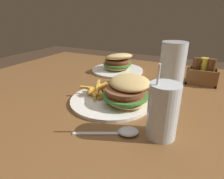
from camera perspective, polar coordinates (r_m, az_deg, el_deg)
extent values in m
cube|color=brown|center=(0.66, 0.99, -3.81)|extent=(1.38, 1.12, 0.03)
cylinder|color=brown|center=(1.49, -12.48, -3.73)|extent=(0.08, 0.08, 0.68)
cylinder|color=white|center=(0.62, 0.00, -3.32)|extent=(0.27, 0.27, 0.01)
ellipsoid|color=#DBB770|center=(0.58, 4.03, -3.18)|extent=(0.16, 0.15, 0.02)
cylinder|color=#428438|center=(0.58, 4.07, -1.81)|extent=(0.18, 0.18, 0.01)
cylinder|color=red|center=(0.57, 4.09, -1.12)|extent=(0.15, 0.15, 0.01)
cylinder|color=brown|center=(0.57, 4.11, -0.20)|extent=(0.16, 0.16, 0.01)
ellipsoid|color=#DBB770|center=(0.57, 5.32, 2.21)|extent=(0.17, 0.15, 0.05)
cube|color=gold|center=(0.67, -1.88, 0.11)|extent=(0.07, 0.03, 0.02)
cube|color=gold|center=(0.63, -4.35, 0.63)|extent=(0.04, 0.07, 0.03)
cube|color=gold|center=(0.63, -0.83, -1.31)|extent=(0.05, 0.08, 0.02)
cube|color=gold|center=(0.64, -4.35, 0.65)|extent=(0.04, 0.08, 0.02)
cube|color=gold|center=(0.65, -2.82, -0.41)|extent=(0.07, 0.02, 0.01)
cube|color=gold|center=(0.65, -1.25, -0.86)|extent=(0.06, 0.08, 0.01)
cube|color=gold|center=(0.63, -3.32, 0.49)|extent=(0.06, 0.05, 0.03)
cube|color=gold|center=(0.63, -5.32, -0.68)|extent=(0.05, 0.08, 0.01)
cube|color=gold|center=(0.66, -5.32, 0.64)|extent=(0.01, 0.08, 0.02)
cube|color=gold|center=(0.61, -1.07, -1.86)|extent=(0.07, 0.04, 0.02)
cube|color=gold|center=(0.63, -0.20, -1.46)|extent=(0.03, 0.06, 0.02)
cube|color=gold|center=(0.63, -3.48, -0.59)|extent=(0.04, 0.06, 0.01)
cube|color=gold|center=(0.66, -1.59, -0.29)|extent=(0.08, 0.04, 0.03)
cube|color=gold|center=(0.63, -5.19, -1.20)|extent=(0.07, 0.01, 0.02)
cube|color=gold|center=(0.65, -2.72, -0.69)|extent=(0.04, 0.09, 0.01)
cube|color=gold|center=(0.65, -6.12, 0.36)|extent=(0.08, 0.04, 0.02)
cube|color=gold|center=(0.68, -3.75, 0.40)|extent=(0.05, 0.05, 0.02)
cylinder|color=silver|center=(0.75, 17.91, 7.02)|extent=(0.09, 0.09, 0.18)
cylinder|color=#C67F23|center=(0.76, 17.74, 5.61)|extent=(0.08, 0.08, 0.14)
cylinder|color=silver|center=(0.44, 15.22, -6.40)|extent=(0.07, 0.07, 0.13)
cylinder|color=orange|center=(0.45, 14.96, -8.59)|extent=(0.06, 0.06, 0.09)
cylinder|color=white|center=(0.43, 12.99, -3.53)|extent=(0.02, 0.03, 0.18)
ellipsoid|color=silver|center=(0.47, 4.97, -12.65)|extent=(0.06, 0.06, 0.01)
cube|color=silver|center=(0.47, -4.81, -13.21)|extent=(0.11, 0.06, 0.00)
cylinder|color=white|center=(0.95, 1.64, 5.95)|extent=(0.25, 0.25, 0.01)
ellipsoid|color=#DBB770|center=(0.94, 1.66, 6.94)|extent=(0.17, 0.17, 0.02)
cylinder|color=#428438|center=(0.94, 1.67, 7.86)|extent=(0.20, 0.20, 0.01)
cylinder|color=red|center=(0.93, 1.67, 8.31)|extent=(0.16, 0.16, 0.01)
cylinder|color=brown|center=(0.93, 1.68, 8.90)|extent=(0.17, 0.17, 0.01)
ellipsoid|color=#DBB770|center=(0.91, 2.19, 10.00)|extent=(0.17, 0.17, 0.05)
cube|color=brown|center=(0.86, 25.41, 1.99)|extent=(0.12, 0.08, 0.01)
cube|color=brown|center=(0.85, 22.09, 4.31)|extent=(0.01, 0.08, 0.06)
cube|color=brown|center=(0.85, 29.31, 3.04)|extent=(0.01, 0.08, 0.06)
cube|color=brown|center=(0.82, 25.59, 3.02)|extent=(0.12, 0.01, 0.06)
cube|color=brown|center=(0.88, 25.81, 4.30)|extent=(0.12, 0.01, 0.06)
cylinder|color=#512D14|center=(0.84, 24.15, 5.61)|extent=(0.03, 0.03, 0.10)
cylinder|color=gold|center=(0.85, 26.02, 5.48)|extent=(0.03, 0.03, 0.10)
cylinder|color=#512D14|center=(0.84, 27.83, 5.01)|extent=(0.03, 0.03, 0.10)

